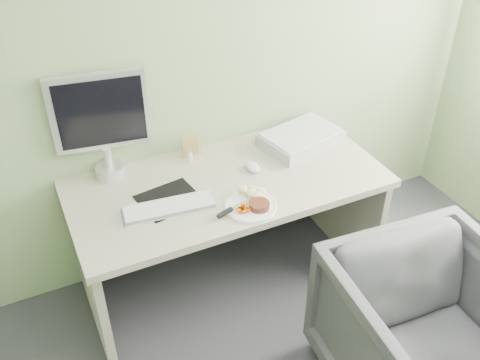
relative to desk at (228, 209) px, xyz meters
name	(u,v)px	position (x,y,z in m)	size (l,w,h in m)	color
wall_back	(195,38)	(0.00, 0.38, 0.80)	(3.50, 3.50, 0.00)	gray
desk	(228,209)	(0.00, 0.00, 0.00)	(1.60, 0.75, 0.73)	#BFB1A0
plate	(251,206)	(0.01, -0.25, 0.19)	(0.25, 0.25, 0.01)	white
steak	(259,205)	(0.04, -0.28, 0.21)	(0.10, 0.10, 0.03)	black
potato_pile	(252,192)	(0.04, -0.19, 0.23)	(0.11, 0.08, 0.06)	tan
carrot_heap	(243,208)	(-0.04, -0.27, 0.21)	(0.06, 0.05, 0.04)	#E85304
steak_knife	(231,209)	(-0.10, -0.25, 0.21)	(0.22, 0.09, 0.02)	silver
mousepad	(170,199)	(-0.32, -0.02, 0.19)	(0.28, 0.25, 0.00)	black
keyboard	(169,207)	(-0.35, -0.09, 0.20)	(0.42, 0.13, 0.02)	white
computer_mouse	(253,167)	(0.15, 0.03, 0.20)	(0.06, 0.11, 0.04)	white
photo_frame	(191,146)	(-0.08, 0.29, 0.25)	(0.11, 0.01, 0.13)	olive
eyedrop_bottle	(190,157)	(-0.11, 0.24, 0.22)	(0.03, 0.03, 0.08)	white
scanner	(301,139)	(0.52, 0.15, 0.22)	(0.43, 0.28, 0.07)	#A2A4A9
monitor	(101,121)	(-0.53, 0.31, 0.50)	(0.46, 0.15, 0.56)	silver
desk_chair	(427,336)	(0.51, -0.99, -0.18)	(0.78, 0.81, 0.73)	#37373C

